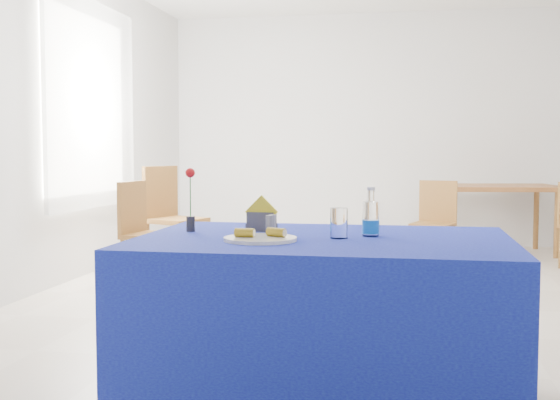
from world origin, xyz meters
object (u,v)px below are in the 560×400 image
object	(u,v)px
chair_win_b	(169,211)
plate	(260,239)
chair_win_a	(143,226)
water_bottle	(371,220)
chair_bg_left	(435,217)
blue_table	(323,324)
oak_table	(492,192)

from	to	relation	value
chair_win_b	plate	bearing A→B (deg)	-132.43
chair_win_a	chair_win_b	xyz separation A→B (m)	(-0.03, 0.75, 0.06)
water_bottle	chair_bg_left	distance (m)	3.98
chair_bg_left	plate	bearing A→B (deg)	-83.68
blue_table	chair_win_b	xyz separation A→B (m)	(-1.83, 3.22, 0.19)
chair_win_a	chair_bg_left	bearing A→B (deg)	-47.61
oak_table	chair_bg_left	xyz separation A→B (m)	(-0.65, -1.01, -0.19)
plate	oak_table	distance (m)	5.42
plate	chair_bg_left	bearing A→B (deg)	78.25
oak_table	chair_bg_left	bearing A→B (deg)	-122.57
chair_bg_left	chair_win_a	size ratio (longest dim) A/B	0.95
water_bottle	oak_table	size ratio (longest dim) A/B	0.14
plate	oak_table	world-z (taller)	plate
plate	chair_win_a	bearing A→B (deg)	120.51
plate	chair_bg_left	xyz separation A→B (m)	(0.87, 4.19, -0.28)
water_bottle	chair_bg_left	world-z (taller)	water_bottle
water_bottle	chair_win_b	bearing A→B (deg)	122.88
blue_table	chair_win_a	bearing A→B (deg)	126.00
water_bottle	chair_win_a	xyz separation A→B (m)	(-2.00, 2.39, -0.32)
plate	chair_bg_left	distance (m)	4.29
water_bottle	chair_bg_left	size ratio (longest dim) A/B	0.26
blue_table	water_bottle	xyz separation A→B (m)	(0.20, 0.09, 0.45)
plate	chair_bg_left	size ratio (longest dim) A/B	0.36
chair_win_a	oak_table	bearing A→B (deg)	-40.37
chair_win_a	chair_win_b	world-z (taller)	chair_win_b
chair_bg_left	blue_table	bearing A→B (deg)	-80.80
blue_table	oak_table	size ratio (longest dim) A/B	1.05
water_bottle	oak_table	distance (m)	5.07
water_bottle	chair_win_b	size ratio (longest dim) A/B	0.22
plate	chair_bg_left	world-z (taller)	chair_bg_left
chair_bg_left	chair_win_a	xyz separation A→B (m)	(-2.42, -1.55, 0.02)
oak_table	chair_bg_left	distance (m)	1.22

